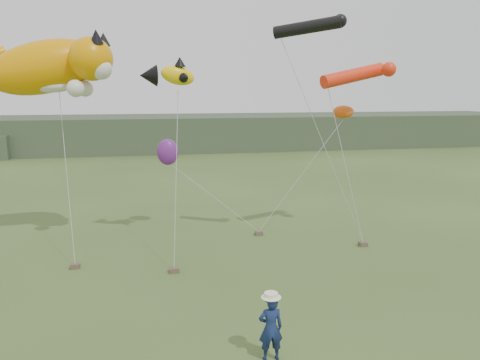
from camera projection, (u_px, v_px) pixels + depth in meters
name	position (u px, v px, depth m)	size (l,w,h in m)	color
ground	(269.00, 320.00, 14.55)	(120.00, 120.00, 0.00)	#385123
headland	(150.00, 134.00, 56.62)	(90.00, 13.00, 4.00)	#2D3D28
festival_attendant	(271.00, 328.00, 12.27)	(0.65, 0.43, 1.79)	#14214B
sandbag_anchors	(185.00, 260.00, 19.50)	(15.67, 5.70, 0.19)	brown
cat_kite	(55.00, 66.00, 20.10)	(6.55, 3.49, 3.26)	orange
fish_kite	(167.00, 75.00, 19.90)	(2.46, 1.61, 1.30)	yellow
tube_kites	(343.00, 57.00, 20.36)	(5.83, 2.96, 2.97)	black
misc_kites	(220.00, 140.00, 23.18)	(9.58, 2.41, 2.96)	#DA5110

